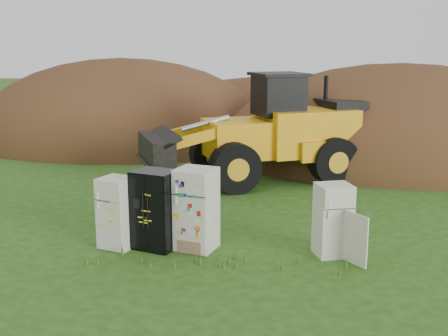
# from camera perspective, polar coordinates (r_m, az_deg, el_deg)

# --- Properties ---
(ground) EXTENTS (120.00, 120.00, 0.00)m
(ground) POSITION_cam_1_polar(r_m,az_deg,el_deg) (12.71, 0.09, -8.35)
(ground) COLOR #214E15
(ground) RESTS_ON ground
(fridge_leftmost) EXTENTS (0.89, 0.88, 1.61)m
(fridge_leftmost) POSITION_cam_1_polar(r_m,az_deg,el_deg) (12.90, -10.75, -4.47)
(fridge_leftmost) COLOR silver
(fridge_leftmost) RESTS_ON ground
(fridge_black_side) EXTENTS (1.12, 0.99, 1.79)m
(fridge_black_side) POSITION_cam_1_polar(r_m,az_deg,el_deg) (12.69, -6.97, -4.22)
(fridge_black_side) COLOR black
(fridge_black_side) RESTS_ON ground
(fridge_sticker) EXTENTS (1.00, 0.96, 1.85)m
(fridge_sticker) POSITION_cam_1_polar(r_m,az_deg,el_deg) (12.54, -2.81, -4.19)
(fridge_sticker) COLOR white
(fridge_sticker) RESTS_ON ground
(fridge_open_door) EXTENTS (0.89, 0.86, 1.59)m
(fridge_open_door) POSITION_cam_1_polar(r_m,az_deg,el_deg) (12.43, 11.02, -5.20)
(fridge_open_door) COLOR silver
(fridge_open_door) RESTS_ON ground
(wheel_loader) EXTENTS (8.02, 5.86, 3.60)m
(wheel_loader) POSITION_cam_1_polar(r_m,az_deg,el_deg) (18.52, 2.90, 4.04)
(wheel_loader) COLOR orange
(wheel_loader) RESTS_ON ground
(dirt_mound_right) EXTENTS (14.78, 10.84, 7.58)m
(dirt_mound_right) POSITION_cam_1_polar(r_m,az_deg,el_deg) (23.91, 17.10, 1.05)
(dirt_mound_right) COLOR #4F3119
(dirt_mound_right) RESTS_ON ground
(dirt_mound_left) EXTENTS (14.34, 10.75, 7.78)m
(dirt_mound_left) POSITION_cam_1_polar(r_m,az_deg,el_deg) (27.11, -10.15, 2.71)
(dirt_mound_left) COLOR #4F3119
(dirt_mound_left) RESTS_ON ground
(dirt_mound_back) EXTENTS (15.74, 10.50, 5.69)m
(dirt_mound_back) POSITION_cam_1_polar(r_m,az_deg,el_deg) (30.43, 5.51, 3.91)
(dirt_mound_back) COLOR #4F3119
(dirt_mound_back) RESTS_ON ground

